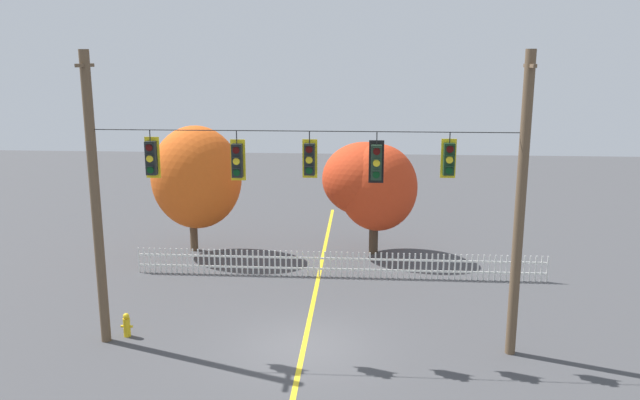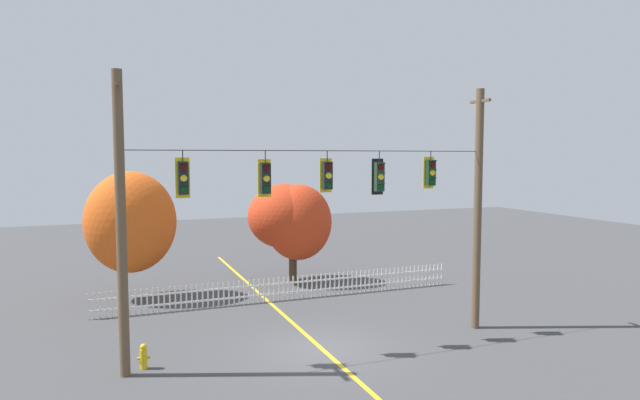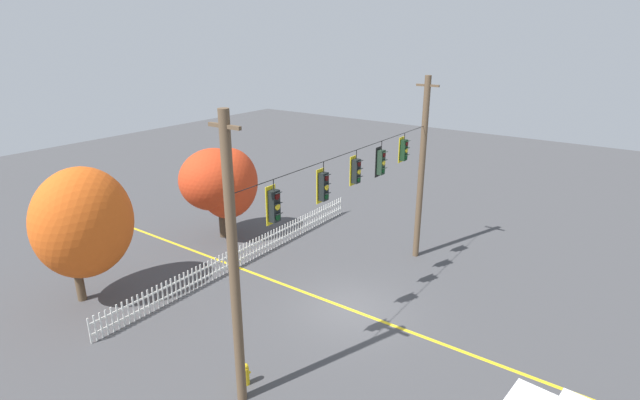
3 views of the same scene
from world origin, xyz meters
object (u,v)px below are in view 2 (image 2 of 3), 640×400
autumn_maple_mid (291,219)px  autumn_maple_near_fence (131,222)px  traffic_signal_southbound_primary (183,178)px  traffic_signal_westbound_side (379,177)px  traffic_signal_northbound_secondary (265,178)px  traffic_signal_eastbound_side (430,173)px  traffic_signal_northbound_primary (327,175)px  fire_hydrant (144,356)px

autumn_maple_mid → autumn_maple_near_fence: bearing=-178.4°
traffic_signal_southbound_primary → traffic_signal_westbound_side: same height
traffic_signal_northbound_secondary → traffic_signal_eastbound_side: size_ratio=1.11×
autumn_maple_near_fence → traffic_signal_northbound_secondary: bearing=-68.3°
traffic_signal_southbound_primary → traffic_signal_northbound_primary: 4.65m
traffic_signal_northbound_secondary → traffic_signal_northbound_primary: bearing=-0.0°
traffic_signal_eastbound_side → traffic_signal_northbound_secondary: bearing=180.0°
traffic_signal_southbound_primary → traffic_signal_westbound_side: bearing=0.0°
traffic_signal_westbound_side → autumn_maple_near_fence: (-7.71, 9.26, -2.26)m
traffic_signal_westbound_side → fire_hydrant: traffic_signal_westbound_side is taller
traffic_signal_southbound_primary → autumn_maple_mid: bearing=55.4°
traffic_signal_northbound_secondary → fire_hydrant: size_ratio=1.89×
traffic_signal_northbound_secondary → traffic_signal_northbound_primary: (2.10, -0.00, 0.06)m
traffic_signal_northbound_primary → autumn_maple_mid: 9.99m
autumn_maple_near_fence → autumn_maple_mid: (7.68, 0.22, -0.21)m
traffic_signal_southbound_primary → traffic_signal_westbound_side: (6.56, 0.00, -0.05)m
traffic_signal_westbound_side → traffic_signal_southbound_primary: bearing=-180.0°
traffic_signal_eastbound_side → autumn_maple_near_fence: 13.66m
autumn_maple_near_fence → traffic_signal_eastbound_side: bearing=-43.5°
autumn_maple_near_fence → traffic_signal_westbound_side: bearing=-50.2°
traffic_signal_southbound_primary → traffic_signal_northbound_primary: bearing=-0.0°
traffic_signal_southbound_primary → autumn_maple_near_fence: 9.61m
traffic_signal_northbound_secondary → traffic_signal_westbound_side: same height
fire_hydrant → traffic_signal_northbound_primary: bearing=-3.3°
traffic_signal_southbound_primary → traffic_signal_northbound_secondary: size_ratio=0.97×
traffic_signal_southbound_primary → traffic_signal_westbound_side: 6.56m
traffic_signal_northbound_secondary → fire_hydrant: bearing=174.8°
autumn_maple_near_fence → autumn_maple_mid: autumn_maple_near_fence is taller
traffic_signal_northbound_secondary → traffic_signal_northbound_primary: same height
autumn_maple_near_fence → fire_hydrant: 9.45m
traffic_signal_northbound_secondary → traffic_signal_westbound_side: 4.02m
autumn_maple_mid → traffic_signal_westbound_side: bearing=-89.8°
traffic_signal_southbound_primary → traffic_signal_northbound_primary: (4.65, -0.00, 0.02)m
traffic_signal_northbound_secondary → traffic_signal_northbound_primary: size_ratio=1.07×
traffic_signal_southbound_primary → fire_hydrant: (-1.24, 0.34, -5.43)m
traffic_signal_northbound_primary → autumn_maple_mid: traffic_signal_northbound_primary is taller
traffic_signal_northbound_primary → autumn_maple_near_fence: (-5.79, 9.26, -2.33)m
traffic_signal_southbound_primary → autumn_maple_near_fence: size_ratio=0.25×
traffic_signal_northbound_primary → autumn_maple_mid: size_ratio=0.27×
traffic_signal_westbound_side → traffic_signal_eastbound_side: bearing=-0.0°
autumn_maple_near_fence → autumn_maple_mid: bearing=1.6°
traffic_signal_northbound_primary → traffic_signal_westbound_side: (1.92, 0.00, -0.07)m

